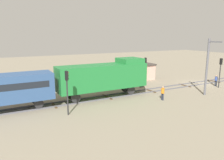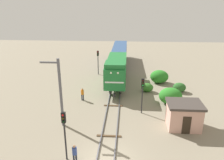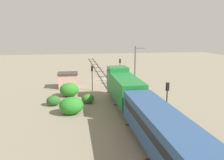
{
  "view_description": "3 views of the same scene",
  "coord_description": "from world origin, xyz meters",
  "px_view_note": "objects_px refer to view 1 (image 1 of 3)",
  "views": [
    {
      "loc": [
        -23.38,
        28.66,
        7.63
      ],
      "look_at": [
        0.81,
        15.62,
        1.96
      ],
      "focal_mm": 35.0,
      "sensor_mm": 36.0,
      "label": 1
    },
    {
      "loc": [
        1.58,
        -14.74,
        12.14
      ],
      "look_at": [
        -0.55,
        15.13,
        1.66
      ],
      "focal_mm": 35.0,
      "sensor_mm": 36.0,
      "label": 2
    },
    {
      "loc": [
        6.28,
        44.45,
        9.56
      ],
      "look_at": [
        0.74,
        12.62,
        2.63
      ],
      "focal_mm": 35.0,
      "sensor_mm": 36.0,
      "label": 3
    }
  ],
  "objects_px": {
    "locomotive": "(104,76)",
    "catenary_mast": "(208,66)",
    "traffic_signal_mid": "(145,66)",
    "traffic_signal_far": "(67,85)",
    "worker_near_track": "(216,80)",
    "relay_hut": "(144,71)",
    "worker_by_signal": "(163,92)",
    "traffic_signal_near": "(220,67)"
  },
  "relations": [
    {
      "from": "catenary_mast",
      "to": "traffic_signal_near",
      "type": "bearing_deg",
      "value": -70.45
    },
    {
      "from": "traffic_signal_near",
      "to": "catenary_mast",
      "type": "xyz_separation_m",
      "value": [
        -1.87,
        5.26,
        0.85
      ]
    },
    {
      "from": "worker_near_track",
      "to": "traffic_signal_far",
      "type": "bearing_deg",
      "value": -14.9
    },
    {
      "from": "traffic_signal_mid",
      "to": "worker_near_track",
      "type": "distance_m",
      "value": 10.87
    },
    {
      "from": "traffic_signal_mid",
      "to": "traffic_signal_far",
      "type": "distance_m",
      "value": 16.05
    },
    {
      "from": "worker_by_signal",
      "to": "relay_hut",
      "type": "relative_size",
      "value": 0.49
    },
    {
      "from": "locomotive",
      "to": "catenary_mast",
      "type": "distance_m",
      "value": 13.12
    },
    {
      "from": "catenary_mast",
      "to": "relay_hut",
      "type": "distance_m",
      "value": 12.82
    },
    {
      "from": "traffic_signal_mid",
      "to": "catenary_mast",
      "type": "bearing_deg",
      "value": -158.57
    },
    {
      "from": "locomotive",
      "to": "worker_by_signal",
      "type": "height_order",
      "value": "locomotive"
    },
    {
      "from": "worker_by_signal",
      "to": "traffic_signal_far",
      "type": "bearing_deg",
      "value": 120.58
    },
    {
      "from": "traffic_signal_mid",
      "to": "worker_by_signal",
      "type": "relative_size",
      "value": 2.5
    },
    {
      "from": "relay_hut",
      "to": "locomotive",
      "type": "bearing_deg",
      "value": 123.05
    },
    {
      "from": "traffic_signal_near",
      "to": "relay_hut",
      "type": "relative_size",
      "value": 1.24
    },
    {
      "from": "locomotive",
      "to": "traffic_signal_near",
      "type": "xyz_separation_m",
      "value": [
        -3.2,
        -17.32,
        0.23
      ]
    },
    {
      "from": "locomotive",
      "to": "traffic_signal_near",
      "type": "height_order",
      "value": "locomotive"
    },
    {
      "from": "traffic_signal_mid",
      "to": "relay_hut",
      "type": "relative_size",
      "value": 1.21
    },
    {
      "from": "locomotive",
      "to": "traffic_signal_far",
      "type": "distance_m",
      "value": 6.75
    },
    {
      "from": "traffic_signal_far",
      "to": "worker_near_track",
      "type": "bearing_deg",
      "value": -87.07
    },
    {
      "from": "traffic_signal_mid",
      "to": "catenary_mast",
      "type": "distance_m",
      "value": 9.14
    },
    {
      "from": "locomotive",
      "to": "traffic_signal_mid",
      "type": "height_order",
      "value": "locomotive"
    },
    {
      "from": "worker_by_signal",
      "to": "catenary_mast",
      "type": "xyz_separation_m",
      "value": [
        -0.87,
        -6.4,
        2.86
      ]
    },
    {
      "from": "traffic_signal_mid",
      "to": "worker_by_signal",
      "type": "height_order",
      "value": "traffic_signal_mid"
    },
    {
      "from": "locomotive",
      "to": "worker_near_track",
      "type": "distance_m",
      "value": 17.97
    },
    {
      "from": "traffic_signal_far",
      "to": "worker_by_signal",
      "type": "relative_size",
      "value": 2.55
    },
    {
      "from": "worker_by_signal",
      "to": "relay_hut",
      "type": "bearing_deg",
      "value": 6.98
    },
    {
      "from": "worker_near_track",
      "to": "worker_by_signal",
      "type": "distance_m",
      "value": 12.19
    },
    {
      "from": "catenary_mast",
      "to": "traffic_signal_far",
      "type": "bearing_deg",
      "value": 85.28
    },
    {
      "from": "traffic_signal_mid",
      "to": "traffic_signal_far",
      "type": "xyz_separation_m",
      "value": [
        -7.0,
        14.44,
        0.06
      ]
    },
    {
      "from": "traffic_signal_far",
      "to": "relay_hut",
      "type": "height_order",
      "value": "traffic_signal_far"
    },
    {
      "from": "traffic_signal_far",
      "to": "worker_near_track",
      "type": "relative_size",
      "value": 2.55
    },
    {
      "from": "traffic_signal_mid",
      "to": "relay_hut",
      "type": "xyz_separation_m",
      "value": [
        4.1,
        -2.79,
        -1.56
      ]
    },
    {
      "from": "traffic_signal_mid",
      "to": "worker_by_signal",
      "type": "bearing_deg",
      "value": 157.98
    },
    {
      "from": "traffic_signal_near",
      "to": "catenary_mast",
      "type": "bearing_deg",
      "value": 109.55
    },
    {
      "from": "traffic_signal_near",
      "to": "traffic_signal_mid",
      "type": "height_order",
      "value": "traffic_signal_near"
    },
    {
      "from": "worker_near_track",
      "to": "traffic_signal_near",
      "type": "bearing_deg",
      "value": 45.43
    },
    {
      "from": "traffic_signal_far",
      "to": "catenary_mast",
      "type": "relative_size",
      "value": 0.6
    },
    {
      "from": "worker_near_track",
      "to": "relay_hut",
      "type": "relative_size",
      "value": 0.49
    },
    {
      "from": "traffic_signal_near",
      "to": "worker_near_track",
      "type": "height_order",
      "value": "traffic_signal_near"
    },
    {
      "from": "worker_near_track",
      "to": "worker_by_signal",
      "type": "relative_size",
      "value": 1.0
    },
    {
      "from": "locomotive",
      "to": "traffic_signal_far",
      "type": "height_order",
      "value": "locomotive"
    },
    {
      "from": "traffic_signal_near",
      "to": "catenary_mast",
      "type": "height_order",
      "value": "catenary_mast"
    }
  ]
}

